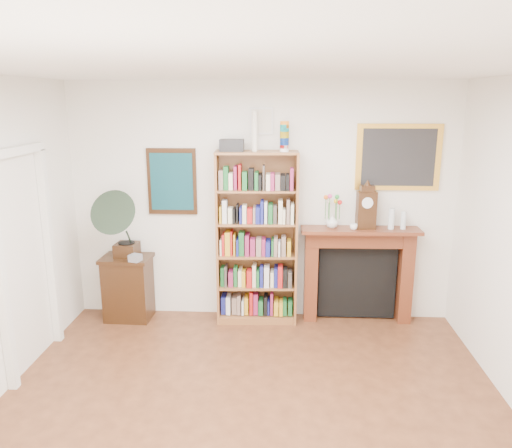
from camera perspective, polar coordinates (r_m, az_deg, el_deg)
The scene contains 15 objects.
room at distance 3.47m, azimuth -1.29°, elevation -6.07°, with size 4.51×5.01×2.81m.
door_casing at distance 5.26m, azimuth -24.90°, elevation -1.92°, with size 0.08×1.02×2.17m.
teal_poster at distance 5.95m, azimuth -9.58°, elevation 4.80°, with size 0.58×0.04×0.78m.
small_picture at distance 5.73m, azimuth 0.63°, elevation 11.69°, with size 0.26×0.04×0.30m.
gilt_painting at distance 5.90m, azimuth 15.96°, elevation 7.33°, with size 0.95×0.04×0.75m.
bookshelf at distance 5.75m, azimuth 0.06°, elevation -0.56°, with size 0.95×0.38×2.33m.
side_cabinet at distance 6.22m, azimuth -14.39°, elevation -7.07°, with size 0.57×0.42×0.78m, color black.
fireplace at distance 6.03m, azimuth 11.58°, elevation -4.72°, with size 1.37×0.35×1.15m.
gramophone at distance 5.87m, azimuth -15.19°, elevation 0.43°, with size 0.54×0.66×0.84m.
cd_stack at distance 5.89m, azimuth -13.64°, elevation -3.78°, with size 0.12×0.12×0.08m, color #A2A2AD.
mantel_clock at distance 5.79m, azimuth 12.49°, elevation 1.79°, with size 0.23×0.15×0.50m.
flower_vase at distance 5.80m, azimuth 8.69°, elevation 0.32°, with size 0.15×0.15×0.15m, color silver.
teacup at distance 5.76m, azimuth 11.10°, elevation -0.32°, with size 0.09×0.09×0.07m, color white.
bottle_left at distance 5.87m, azimuth 15.22°, elevation 0.59°, with size 0.07×0.07×0.24m, color silver.
bottle_right at distance 5.91m, azimuth 16.50°, elevation 0.39°, with size 0.06×0.06×0.20m, color silver.
Camera 1 is at (0.26, -3.24, 2.60)m, focal length 35.00 mm.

